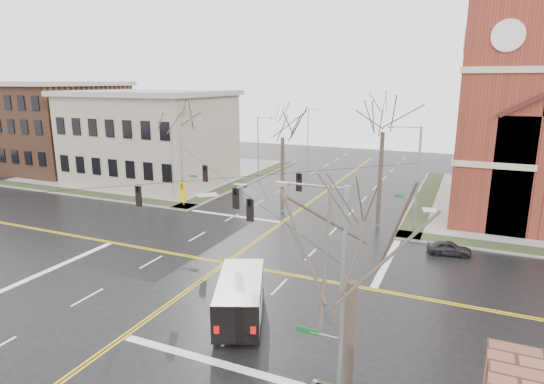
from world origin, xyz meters
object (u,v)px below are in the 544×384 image
at_px(tree_nw_far, 178,127).
at_px(signal_pole_ne, 415,178).
at_px(streetlight_north_b, 309,130).
at_px(tree_ne, 383,126).
at_px(tree_nw_near, 283,133).
at_px(signal_pole_se, 338,297).
at_px(tree_se, 352,269).
at_px(signal_pole_nw, 183,159).
at_px(streetlight_north_a, 259,144).
at_px(cargo_van, 241,294).
at_px(parked_car_a, 449,248).

bearing_deg(tree_nw_far, signal_pole_ne, -5.19).
relative_size(streetlight_north_b, tree_ne, 0.65).
relative_size(tree_nw_far, tree_nw_near, 1.01).
bearing_deg(signal_pole_ne, signal_pole_se, -90.00).
bearing_deg(tree_se, tree_ne, 98.67).
height_order(signal_pole_nw, tree_nw_far, tree_nw_far).
distance_m(signal_pole_ne, tree_nw_near, 13.26).
bearing_deg(signal_pole_se, tree_se, -63.05).
relative_size(streetlight_north_a, tree_nw_far, 0.73).
relative_size(signal_pole_nw, tree_nw_far, 0.82).
xyz_separation_m(signal_pole_ne, signal_pole_se, (0.00, -23.00, 0.00)).
relative_size(signal_pole_nw, tree_ne, 0.73).
bearing_deg(signal_pole_se, streetlight_north_b, 110.27).
distance_m(cargo_van, tree_se, 11.80).
bearing_deg(streetlight_north_a, parked_car_a, -38.33).
distance_m(streetlight_north_b, tree_se, 65.47).
height_order(streetlight_north_a, cargo_van, streetlight_north_a).
distance_m(signal_pole_ne, parked_car_a, 6.37).
relative_size(tree_nw_near, tree_se, 1.13).
bearing_deg(streetlight_north_b, tree_se, -69.53).
height_order(tree_nw_near, tree_se, tree_nw_near).
relative_size(cargo_van, parked_car_a, 2.04).
bearing_deg(tree_nw_near, parked_car_a, -19.86).
relative_size(signal_pole_nw, cargo_van, 1.40).
relative_size(signal_pole_ne, tree_nw_near, 0.83).
bearing_deg(streetlight_north_a, tree_se, -61.00).
xyz_separation_m(signal_pole_ne, cargo_van, (-6.80, -17.80, -3.59)).
bearing_deg(streetlight_north_a, streetlight_north_b, 90.00).
bearing_deg(cargo_van, tree_ne, 56.23).
height_order(parked_car_a, tree_nw_near, tree_nw_near).
distance_m(signal_pole_nw, tree_ne, 20.00).
height_order(signal_pole_se, streetlight_north_a, signal_pole_se).
distance_m(cargo_van, parked_car_a, 17.56).
height_order(streetlight_north_b, cargo_van, streetlight_north_b).
bearing_deg(tree_se, signal_pole_nw, 133.53).
distance_m(streetlight_north_a, tree_ne, 24.52).
height_order(cargo_van, tree_ne, tree_ne).
distance_m(signal_pole_se, tree_nw_far, 35.41).
bearing_deg(parked_car_a, signal_pole_nw, 73.62).
relative_size(parked_car_a, tree_se, 0.33).
distance_m(tree_nw_far, tree_nw_near, 11.93).
bearing_deg(tree_ne, streetlight_north_a, 141.53).
xyz_separation_m(parked_car_a, tree_ne, (-6.24, 4.86, 8.41)).
relative_size(signal_pole_ne, tree_ne, 0.73).
relative_size(parked_car_a, tree_nw_near, 0.29).
bearing_deg(tree_se, streetlight_north_b, 110.47).
bearing_deg(parked_car_a, streetlight_north_b, 23.25).
relative_size(streetlight_north_b, tree_nw_far, 0.73).
distance_m(signal_pole_se, tree_nw_near, 28.53).
bearing_deg(signal_pole_se, cargo_van, 142.63).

